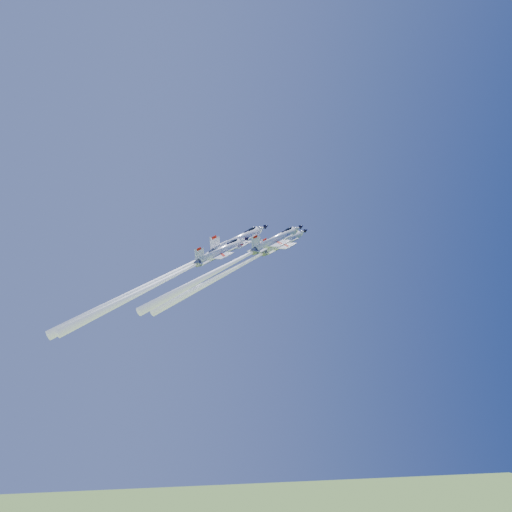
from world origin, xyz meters
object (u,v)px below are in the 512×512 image
object	(u,v)px
jet_right	(233,262)
jet_slot	(169,278)
jet_left	(178,271)
jet_lead	(241,265)

from	to	relation	value
jet_right	jet_slot	world-z (taller)	jet_right
jet_left	jet_right	world-z (taller)	jet_left
jet_lead	jet_right	bearing A→B (deg)	-51.00
jet_right	jet_slot	bearing A→B (deg)	-120.65
jet_lead	jet_right	world-z (taller)	jet_lead
jet_lead	jet_left	size ratio (longest dim) A/B	0.80
jet_lead	jet_left	distance (m)	13.82
jet_left	jet_slot	xyz separation A→B (m)	(-2.24, -3.96, -2.44)
jet_right	jet_slot	size ratio (longest dim) A/B	0.96
jet_lead	jet_slot	distance (m)	16.90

